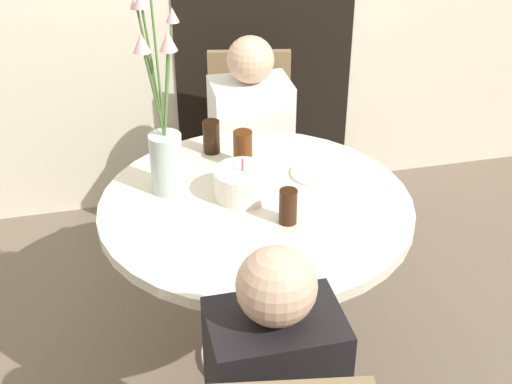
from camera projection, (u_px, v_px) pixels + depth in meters
The scene contains 11 objects.
ground_plane at pixel (256, 356), 2.84m from camera, with size 16.00×16.00×0.00m, color #6B5B4C.
doorway_panel at pixel (266, 4), 3.40m from camera, with size 0.90×0.01×2.05m.
dining_table at pixel (256, 232), 2.52m from camera, with size 1.09×1.09×0.73m.
chair_left_flank at pixel (250, 139), 3.34m from camera, with size 0.47×0.47×0.90m.
birthday_cake at pixel (243, 183), 2.46m from camera, with size 0.20×0.20×0.15m.
flower_vase at pixel (163, 128), 2.39m from camera, with size 0.17×0.28×0.79m.
side_plate at pixel (318, 173), 2.61m from camera, with size 0.20×0.20×0.01m.
drink_glass_0 at pixel (288, 206), 2.32m from camera, with size 0.06×0.06×0.12m.
drink_glass_1 at pixel (243, 149), 2.64m from camera, with size 0.07×0.07×0.14m.
drink_glass_2 at pixel (211, 137), 2.73m from camera, with size 0.07×0.07×0.13m.
person_woman at pixel (251, 157), 3.20m from camera, with size 0.34×0.24×1.06m.
Camera 1 is at (-0.47, -2.01, 2.05)m, focal length 50.00 mm.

